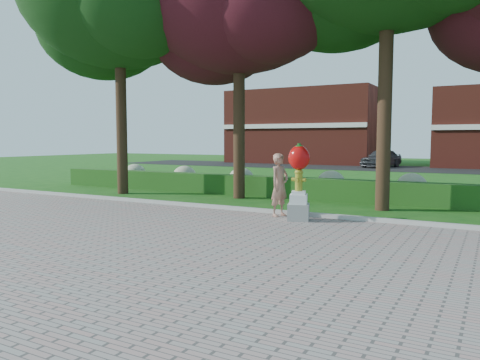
# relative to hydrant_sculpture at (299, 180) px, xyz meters

# --- Properties ---
(ground) EXTENTS (100.00, 100.00, 0.00)m
(ground) POSITION_rel_hydrant_sculpture_xyz_m (-1.96, -2.20, -1.15)
(ground) COLOR #164E13
(ground) RESTS_ON ground
(walkway) EXTENTS (40.00, 14.00, 0.04)m
(walkway) POSITION_rel_hydrant_sculpture_xyz_m (-1.96, -6.20, -1.13)
(walkway) COLOR gray
(walkway) RESTS_ON ground
(curb) EXTENTS (40.00, 0.18, 0.15)m
(curb) POSITION_rel_hydrant_sculpture_xyz_m (-1.96, 0.80, -1.08)
(curb) COLOR #ADADA5
(curb) RESTS_ON ground
(lawn_hedge) EXTENTS (24.00, 0.70, 0.80)m
(lawn_hedge) POSITION_rel_hydrant_sculpture_xyz_m (-1.96, 4.80, -0.75)
(lawn_hedge) COLOR #154B17
(lawn_hedge) RESTS_ON ground
(hydrangea_row) EXTENTS (20.10, 1.10, 0.99)m
(hydrangea_row) POSITION_rel_hydrant_sculpture_xyz_m (-1.39, 5.80, -0.60)
(hydrangea_row) COLOR tan
(hydrangea_row) RESTS_ON ground
(street) EXTENTS (50.00, 8.00, 0.02)m
(street) POSITION_rel_hydrant_sculpture_xyz_m (-1.96, 25.80, -1.14)
(street) COLOR black
(street) RESTS_ON ground
(building_left) EXTENTS (14.00, 8.00, 7.00)m
(building_left) POSITION_rel_hydrant_sculpture_xyz_m (-11.96, 31.80, 2.35)
(building_left) COLOR maroon
(building_left) RESTS_ON ground
(tree_mid_left) EXTENTS (8.25, 7.04, 10.69)m
(tree_mid_left) POSITION_rel_hydrant_sculpture_xyz_m (-4.06, 3.88, 6.15)
(tree_mid_left) COLOR black
(tree_mid_left) RESTS_ON ground
(hydrant_sculpture) EXTENTS (0.72, 0.72, 2.10)m
(hydrant_sculpture) POSITION_rel_hydrant_sculpture_xyz_m (0.00, 0.00, 0.00)
(hydrant_sculpture) COLOR gray
(hydrant_sculpture) RESTS_ON walkway
(woman) EXTENTS (0.60, 0.75, 1.81)m
(woman) POSITION_rel_hydrant_sculpture_xyz_m (-0.74, 0.40, -0.21)
(woman) COLOR #A06F5B
(woman) RESTS_ON walkway
(parked_car) EXTENTS (2.90, 4.66, 1.48)m
(parked_car) POSITION_rel_hydrant_sculpture_xyz_m (-3.57, 26.93, -0.39)
(parked_car) COLOR #3E4146
(parked_car) RESTS_ON street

